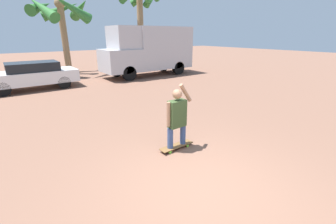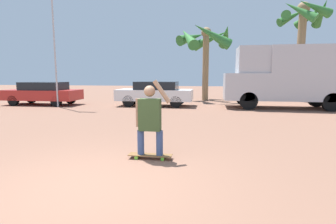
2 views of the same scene
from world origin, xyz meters
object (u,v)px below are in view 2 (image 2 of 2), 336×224
Objects in this scene: skateboard at (150,155)px; camper_van at (289,75)px; parked_car_red at (43,93)px; palm_tree_center_background at (205,40)px; palm_tree_near_van at (303,22)px; parked_car_white at (155,93)px; person_skateboarder at (150,117)px; flagpole at (54,25)px.

skateboard is 11.01m from camper_van.
skateboard is 12.50m from parked_car_red.
palm_tree_near_van is at bearing 1.52° from palm_tree_center_background.
parked_car_white is 6.75m from parked_car_red.
person_skateboarder is 0.30× the size of palm_tree_center_background.
person_skateboarder is 9.69m from parked_car_white.
person_skateboarder reaches higher than skateboard.
person_skateboarder is at bearing -78.74° from parked_car_white.
camper_van reaches higher than skateboard.
parked_car_white is at bearing 101.26° from person_skateboarder.
parked_car_white is at bearing -179.83° from camper_van.
flagpole is at bearing -30.09° from parked_car_red.
flagpole reaches higher than palm_tree_center_background.
palm_tree_near_van reaches higher than parked_car_white.
camper_van is at bearing -113.49° from palm_tree_near_van.
palm_tree_center_background reaches higher than person_skateboarder.
flagpole is at bearing -145.41° from palm_tree_center_background.
camper_van is at bearing 6.42° from flagpole.
parked_car_red is at bearing -154.32° from palm_tree_center_background.
flagpole is at bearing -158.42° from palm_tree_near_van.
flagpole is (1.55, -0.90, 3.70)m from parked_car_red.
palm_tree_center_background is (-6.29, -0.17, -1.00)m from palm_tree_near_van.
parked_car_red is 4.11m from flagpole.
person_skateboarder is at bearing -49.00° from flagpole.
parked_car_white is (-1.89, 9.50, -0.15)m from person_skateboarder.
flagpole is at bearing -165.21° from parked_car_white.
palm_tree_near_van is 6.37m from palm_tree_center_background.
flagpole is (-5.18, -1.37, 3.67)m from parked_car_white.
camper_van is 0.81× the size of flagpole.
parked_car_white is 5.97m from palm_tree_center_background.
flagpole is (-7.07, 8.13, 4.35)m from skateboard.
parked_car_white is at bearing 3.97° from parked_car_red.
parked_car_red is at bearing 149.91° from flagpole.
skateboard is at bearing -93.43° from palm_tree_center_background.
camper_van is at bearing 61.05° from skateboard.
person_skateboarder is 10.91m from camper_van.
palm_tree_center_background is (0.81, 13.57, 3.28)m from person_skateboarder.
palm_tree_center_background reaches higher than parked_car_red.
camper_van is 1.20× the size of palm_tree_center_background.
flagpole reaches higher than palm_tree_near_van.
camper_van is 13.94m from parked_car_red.
camper_van reaches higher than parked_car_red.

